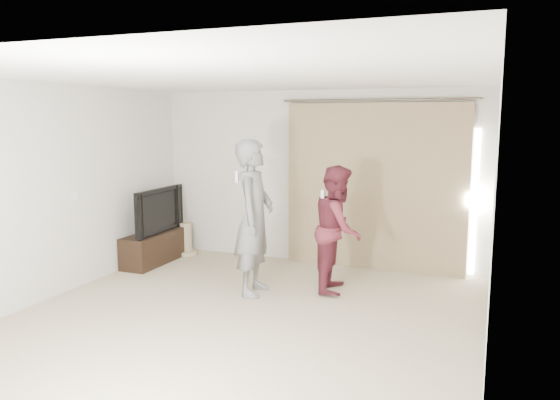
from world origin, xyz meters
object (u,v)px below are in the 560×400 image
at_px(person_man, 254,218).
at_px(person_woman, 338,229).
at_px(tv, 153,210).
at_px(tv_console, 154,248).

distance_m(person_man, person_woman, 1.08).
height_order(person_man, person_woman, person_man).
distance_m(tv, person_man, 2.16).
relative_size(tv, person_man, 0.61).
bearing_deg(tv_console, person_woman, -5.00).
xyz_separation_m(tv, person_woman, (2.95, -0.26, -0.01)).
bearing_deg(tv, tv_console, -0.00).
bearing_deg(tv_console, tv, 0.00).
distance_m(tv_console, tv, 0.58).
relative_size(tv_console, person_man, 0.63).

